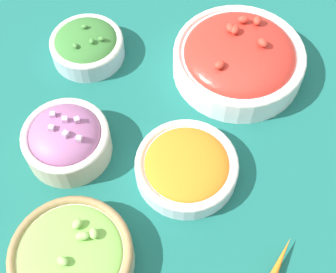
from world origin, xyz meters
TOP-DOWN VIEW (x-y plane):
  - ground_plane at (0.00, 0.00)m, footprint 3.00×3.00m
  - bowl_carrots at (0.05, 0.03)m, footprint 0.16×0.16m
  - bowl_lettuce at (0.20, -0.12)m, footprint 0.17×0.17m
  - bowl_cherry_tomatoes at (-0.16, 0.11)m, footprint 0.23×0.23m
  - bowl_broccoli at (-0.18, -0.16)m, footprint 0.13×0.13m
  - bowl_red_onion at (0.02, -0.16)m, footprint 0.13×0.13m

SIDE VIEW (x-z plane):
  - ground_plane at x=0.00m, z-range 0.00..0.00m
  - bowl_carrots at x=0.05m, z-range 0.00..0.05m
  - bowl_lettuce at x=0.20m, z-range 0.00..0.06m
  - bowl_broccoli at x=-0.18m, z-range 0.00..0.06m
  - bowl_cherry_tomatoes at x=-0.16m, z-range -0.01..0.08m
  - bowl_red_onion at x=0.02m, z-range 0.00..0.08m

